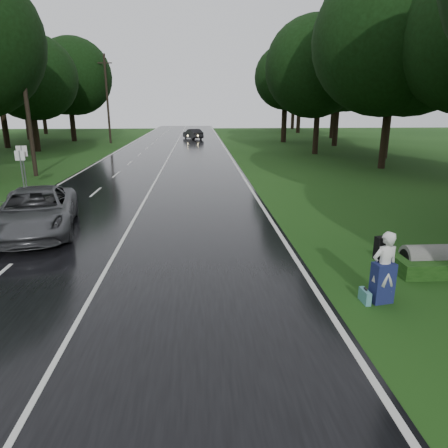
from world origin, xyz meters
The scene contains 17 objects.
ground centered at (0.00, 0.00, 0.00)m, with size 160.00×160.00×0.00m, color #1D4414.
road centered at (0.00, 20.00, 0.02)m, with size 12.00×140.00×0.04m, color black.
lane_center centered at (0.00, 20.00, 0.04)m, with size 0.12×140.00×0.01m, color silver.
grey_car centered at (-3.41, 6.61, 0.86)m, with size 2.73×5.91×1.64m, color #494B4E.
far_car centered at (2.05, 51.19, 0.75)m, with size 1.50×4.30×1.42m, color black.
hitchhiker centered at (7.26, 0.22, 0.85)m, with size 0.74×0.69×1.84m.
suitcase centered at (6.85, 0.19, 0.17)m, with size 0.13×0.47×0.33m, color teal.
culvert centered at (9.56, 2.08, 0.00)m, with size 0.79×0.79×1.57m, color slate.
utility_pole_mid centered at (-8.50, 20.02, 0.00)m, with size 1.80×0.28×9.28m, color black, non-canonical shape.
utility_pole_far centered at (-8.50, 45.29, 0.00)m, with size 1.80×0.28×10.77m, color black, non-canonical shape.
road_sign_a centered at (-7.20, 14.80, 0.00)m, with size 0.55×0.10×2.28m, color white, non-canonical shape.
road_sign_b centered at (-7.20, 15.13, 0.00)m, with size 0.61×0.10×2.52m, color white, non-canonical shape.
tree_left_e centered at (-14.28, 36.02, 0.00)m, with size 8.15×8.15×12.73m, color black, non-canonical shape.
tree_left_f centered at (-14.09, 48.73, 0.00)m, with size 8.93×8.93×13.95m, color black, non-canonical shape.
tree_right_d centered at (16.98, 21.98, 0.00)m, with size 9.94×9.94×15.53m, color black, non-canonical shape.
tree_right_e centered at (14.51, 31.89, 0.00)m, with size 8.91×8.91×13.93m, color black, non-canonical shape.
tree_right_f centered at (14.11, 45.61, 0.00)m, with size 9.72×9.72×15.20m, color black, non-canonical shape.
Camera 1 is at (2.79, -8.71, 4.72)m, focal length 32.54 mm.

